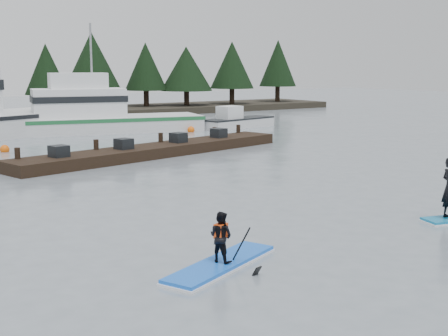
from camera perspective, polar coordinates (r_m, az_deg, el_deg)
ground at (r=16.22m, az=12.12°, el=-6.71°), size 160.00×160.00×0.00m
fishing_boat_medium at (r=42.71m, az=-11.49°, el=3.99°), size 13.63×6.71×8.00m
skiff at (r=44.78m, az=1.30°, el=4.15°), size 6.15×2.95×0.69m
floating_dock at (r=31.06m, az=-6.21°, el=1.61°), size 15.87×5.50×0.53m
buoy_b at (r=34.18m, az=-19.40°, el=1.40°), size 0.48×0.48×0.48m
buoy_c at (r=42.02m, az=-3.04°, el=3.32°), size 0.49×0.49×0.49m
paddleboard_solo at (r=13.94m, az=-0.29°, el=-7.66°), size 3.45×2.09×1.76m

